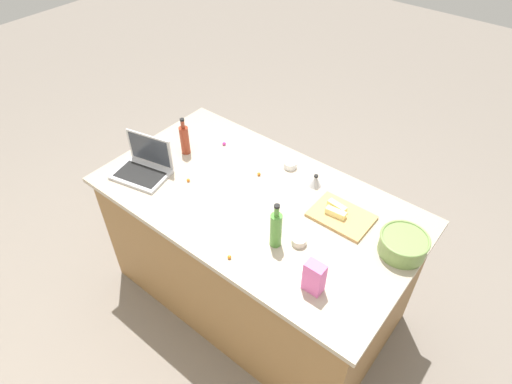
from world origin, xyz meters
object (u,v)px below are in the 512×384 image
(ramekin_medium, at_px, (299,241))
(butter_stick_left, at_px, (337,207))
(kitchen_timer, at_px, (316,181))
(laptop, at_px, (144,166))
(bottle_soy, at_px, (185,139))
(butter_stick_right, at_px, (336,213))
(candy_bag, at_px, (314,277))
(mixing_bowl_large, at_px, (403,244))
(cutting_board, at_px, (341,216))
(ramekin_small, at_px, (290,165))
(bottle_olive, at_px, (276,229))

(ramekin_medium, bearing_deg, butter_stick_left, -95.10)
(kitchen_timer, bearing_deg, laptop, 31.82)
(bottle_soy, height_order, butter_stick_right, bottle_soy)
(butter_stick_right, distance_m, candy_bag, 0.48)
(laptop, xyz_separation_m, kitchen_timer, (-0.85, -0.53, -0.01))
(candy_bag, bearing_deg, laptop, -3.40)
(mixing_bowl_large, distance_m, butter_stick_left, 0.39)
(candy_bag, bearing_deg, cutting_board, -74.61)
(butter_stick_left, relative_size, ramekin_small, 1.42)
(kitchen_timer, bearing_deg, bottle_olive, 99.74)
(bottle_olive, bearing_deg, butter_stick_left, -107.00)
(mixing_bowl_large, height_order, cutting_board, mixing_bowl_large)
(mixing_bowl_large, xyz_separation_m, butter_stick_left, (0.39, -0.04, -0.02))
(laptop, relative_size, ramekin_small, 4.53)
(butter_stick_left, height_order, kitchen_timer, kitchen_timer)
(laptop, distance_m, ramekin_medium, 1.03)
(bottle_olive, bearing_deg, kitchen_timer, -80.26)
(cutting_board, relative_size, candy_bag, 1.87)
(cutting_board, xyz_separation_m, ramekin_medium, (0.07, 0.29, 0.01))
(bottle_soy, height_order, ramekin_small, bottle_soy)
(bottle_olive, height_order, butter_stick_left, bottle_olive)
(cutting_board, height_order, butter_stick_left, butter_stick_left)
(bottle_soy, distance_m, butter_stick_left, 1.02)
(bottle_soy, bearing_deg, butter_stick_right, -175.04)
(butter_stick_left, bearing_deg, butter_stick_right, 113.01)
(bottle_soy, distance_m, butter_stick_right, 1.03)
(bottle_olive, xyz_separation_m, kitchen_timer, (0.08, -0.49, -0.07))
(mixing_bowl_large, distance_m, kitchen_timer, 0.61)
(bottle_olive, relative_size, bottle_soy, 1.09)
(laptop, distance_m, bottle_soy, 0.30)
(cutting_board, distance_m, butter_stick_right, 0.04)
(mixing_bowl_large, relative_size, candy_bag, 1.40)
(mixing_bowl_large, height_order, candy_bag, candy_bag)
(butter_stick_left, distance_m, ramekin_medium, 0.31)
(bottle_soy, relative_size, candy_bag, 1.45)
(ramekin_small, relative_size, kitchen_timer, 1.01)
(laptop, distance_m, butter_stick_right, 1.14)
(bottle_olive, distance_m, cutting_board, 0.41)
(ramekin_small, relative_size, candy_bag, 0.46)
(bottle_soy, bearing_deg, ramekin_small, -154.29)
(cutting_board, bearing_deg, laptop, 20.10)
(laptop, bearing_deg, bottle_soy, -99.66)
(laptop, xyz_separation_m, candy_bag, (-1.23, 0.07, 0.04))
(butter_stick_right, bearing_deg, bottle_olive, 68.13)
(bottle_soy, bearing_deg, laptop, 80.34)
(bottle_olive, relative_size, ramekin_medium, 3.59)
(laptop, relative_size, ramekin_medium, 4.72)
(bottle_soy, xyz_separation_m, butter_stick_left, (-1.01, -0.13, -0.06))
(bottle_olive, height_order, candy_bag, bottle_olive)
(mixing_bowl_large, distance_m, candy_bag, 0.51)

